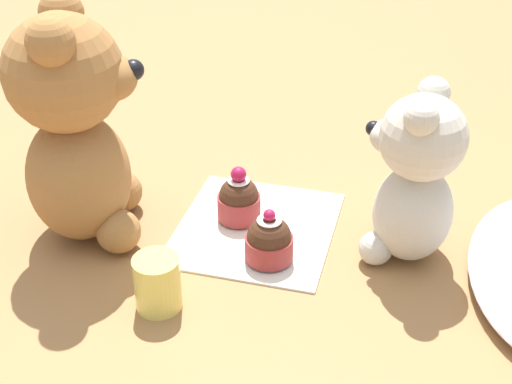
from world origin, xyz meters
TOP-DOWN VIEW (x-y plane):
  - ground_plane at (0.00, 0.00)m, footprint 4.00×4.00m
  - knitted_placemat at (0.00, 0.00)m, footprint 0.21×0.19m
  - teddy_bear_cream at (-0.00, 0.19)m, footprint 0.12×0.12m
  - teddy_bear_tan at (0.06, -0.20)m, footprint 0.18×0.17m
  - cupcake_near_cream_bear at (0.06, 0.03)m, footprint 0.06×0.06m
  - cupcake_near_tan_bear at (-0.01, -0.03)m, footprint 0.06×0.06m
  - juice_glass at (0.17, -0.06)m, footprint 0.05×0.05m

SIDE VIEW (x-z plane):
  - ground_plane at x=0.00m, z-range 0.00..0.00m
  - knitted_placemat at x=0.00m, z-range 0.00..0.01m
  - cupcake_near_cream_bear at x=0.06m, z-range 0.00..0.06m
  - juice_glass at x=0.17m, z-range 0.00..0.06m
  - cupcake_near_tan_bear at x=-0.01m, z-range 0.00..0.07m
  - teddy_bear_cream at x=0.00m, z-range 0.00..0.21m
  - teddy_bear_tan at x=0.06m, z-range 0.00..0.29m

